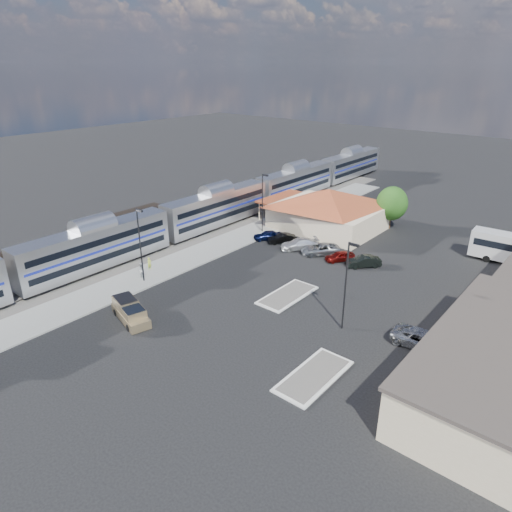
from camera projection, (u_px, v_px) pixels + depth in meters
The scene contains 22 objects.
ground at pixel (248, 291), 51.33m from camera, with size 280.00×280.00×0.00m, color black.
railbed at pixel (178, 231), 69.33m from camera, with size 16.00×100.00×0.12m, color #4C4944.
platform at pixel (211, 249), 62.60m from camera, with size 5.50×92.00×0.18m, color gray.
passenger_train at pixel (217, 209), 70.37m from camera, with size 3.00×104.00×5.55m.
freight_cars at pixel (122, 229), 64.95m from camera, with size 2.80×46.00×4.00m.
station_depot at pixel (328, 209), 69.73m from camera, with size 18.35×12.24×6.20m.
traffic_island_south at pixel (287, 295), 50.34m from camera, with size 3.30×7.50×0.21m.
traffic_island_north at pixel (314, 376), 37.39m from camera, with size 3.30×7.50×0.21m.
lamp_plat_s at pixel (140, 240), 51.43m from camera, with size 1.08×0.25×9.00m.
lamp_plat_n at pixel (263, 198), 66.96m from camera, with size 1.08×0.25×9.00m.
lamp_lot at pixel (347, 279), 42.10m from camera, with size 1.08×0.25×9.00m.
tree_depot at pixel (392, 203), 69.16m from camera, with size 4.71×4.71×6.63m.
pickup_truck at pixel (130, 312), 45.25m from camera, with size 5.91×3.40×1.93m.
suv at pixel (424, 340), 40.94m from camera, with size 2.65×5.74×1.60m, color #97999E.
person_a at pixel (149, 263), 56.10m from camera, with size 0.58×0.38×1.58m, color #C2D642.
person_b at pixel (141, 270), 54.06m from camera, with size 0.87×0.68×1.80m, color beige.
parked_car_a at pixel (267, 235), 66.03m from camera, with size 1.60×3.97×1.35m, color #0D1541.
parked_car_b at pixel (282, 239), 64.81m from camera, with size 1.43×4.11×1.35m, color black.
parked_car_c at pixel (299, 244), 62.69m from camera, with size 2.12×5.20×1.51m, color silver.
parked_car_d at pixel (320, 249), 61.02m from camera, with size 2.41×5.23×1.45m, color gray.
parked_car_e at pixel (340, 256), 58.95m from camera, with size 1.55×3.85×1.31m, color maroon.
parked_car_f at pixel (363, 262), 57.25m from camera, with size 1.52×4.37×1.44m, color black.
Camera 1 is at (29.93, -34.47, 23.82)m, focal length 32.00 mm.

